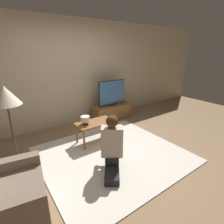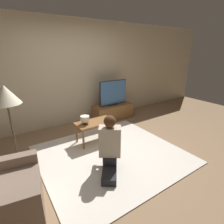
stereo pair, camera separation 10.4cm
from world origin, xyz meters
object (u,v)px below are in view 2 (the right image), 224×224
Objects in this scene: tv at (113,93)px; table_lamp at (85,119)px; coffee_table at (95,124)px; floor_lamp at (6,98)px; armchair at (2,198)px; person_kneeling at (110,145)px.

tv is 4.65× the size of table_lamp.
coffee_table is 1.67m from floor_lamp.
floor_lamp is at bearing -164.03° from tv.
coffee_table is 4.41× the size of table_lamp.
tv reaches higher than coffee_table.
tv is at bearing -46.57° from armchair.
armchair is (-0.27, -1.20, -0.85)m from floor_lamp.
tv is 0.85× the size of armchair.
coffee_table is 2.04m from armchair.
floor_lamp is at bearing 173.33° from table_lamp.
armchair is 5.47× the size of table_lamp.
coffee_table is 0.85× the size of person_kneeling.
floor_lamp reaches higher than coffee_table.
armchair is 1.88m from table_lamp.
floor_lamp reaches higher than table_lamp.
coffee_table is 0.81× the size of armchair.
person_kneeling reaches higher than coffee_table.
tv reaches higher than person_kneeling.
floor_lamp is 1.41m from table_lamp.
floor_lamp is 1.45× the size of person_kneeling.
coffee_table is 1.00m from person_kneeling.
armchair is at bearing 38.55° from person_kneeling.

